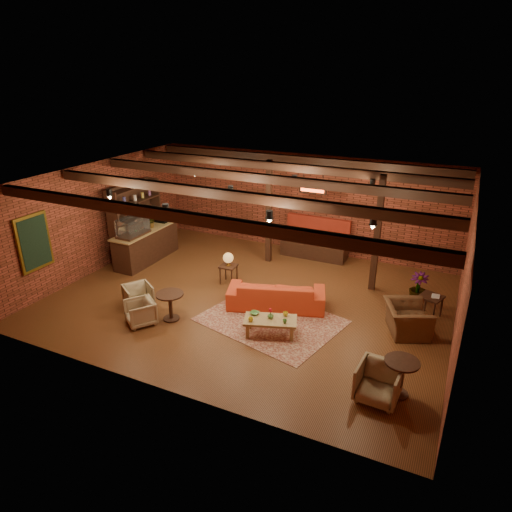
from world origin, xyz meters
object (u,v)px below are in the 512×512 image
at_px(coffee_table, 270,321).
at_px(armchair_far, 379,381).
at_px(armchair_a, 138,295).
at_px(plant_tall, 423,259).
at_px(side_table_lamp, 228,260).
at_px(armchair_right, 407,314).
at_px(round_table_right, 401,372).
at_px(armchair_b, 140,311).
at_px(side_table_book, 431,298).
at_px(sofa, 276,294).
at_px(round_table_left, 170,302).

height_order(coffee_table, armchair_far, armchair_far).
relative_size(armchair_a, plant_tall, 0.28).
bearing_deg(armchair_far, side_table_lamp, 150.45).
relative_size(armchair_right, round_table_right, 1.42).
xyz_separation_m(armchair_a, armchair_far, (6.23, -0.94, 0.05)).
distance_m(armchair_a, armchair_b, 0.85).
bearing_deg(armchair_b, side_table_book, 63.65).
height_order(sofa, armchair_a, sofa).
bearing_deg(round_table_left, side_table_lamp, 82.65).
distance_m(round_table_left, armchair_right, 5.57).
bearing_deg(armchair_right, side_table_book, -45.38).
bearing_deg(armchair_far, sofa, 144.88).
bearing_deg(round_table_right, plant_tall, 92.46).
bearing_deg(round_table_left, armchair_a, 172.12).
bearing_deg(armchair_b, armchair_a, 167.47).
bearing_deg(side_table_book, plant_tall, 118.45).
distance_m(round_table_left, armchair_far, 5.19).
relative_size(coffee_table, side_table_book, 2.04).
distance_m(armchair_a, armchair_right, 6.58).
bearing_deg(round_table_left, side_table_book, 26.44).
bearing_deg(round_table_left, armchair_right, 19.16).
xyz_separation_m(sofa, armchair_far, (3.07, -2.47, 0.03)).
height_order(armchair_a, round_table_right, round_table_right).
bearing_deg(armchair_b, armchair_far, 32.56).
height_order(armchair_a, armchair_b, armchair_a).
xyz_separation_m(sofa, round_table_left, (-2.07, -1.68, 0.11)).
height_order(sofa, round_table_left, sofa).
bearing_deg(plant_tall, side_table_book, -61.55).
xyz_separation_m(side_table_lamp, round_table_left, (-0.31, -2.38, -0.23)).
height_order(side_table_book, plant_tall, plant_tall).
xyz_separation_m(coffee_table, round_table_right, (3.02, -0.88, 0.14)).
distance_m(side_table_lamp, armchair_b, 3.00).
distance_m(side_table_lamp, armchair_a, 2.66).
relative_size(sofa, armchair_far, 3.14).
bearing_deg(plant_tall, armchair_far, -92.16).
height_order(round_table_left, side_table_book, round_table_left).
height_order(side_table_lamp, round_table_right, side_table_lamp).
bearing_deg(side_table_lamp, plant_tall, 12.80).
distance_m(side_table_lamp, round_table_left, 2.41).
bearing_deg(coffee_table, plant_tall, 47.68).
xyz_separation_m(coffee_table, armchair_a, (-3.55, -0.23, -0.03)).
xyz_separation_m(armchair_b, side_table_book, (6.21, 3.30, 0.19)).
height_order(round_table_left, armchair_b, round_table_left).
bearing_deg(armchair_b, coffee_table, 51.79).
xyz_separation_m(coffee_table, armchair_far, (2.68, -1.17, 0.03)).
distance_m(side_table_lamp, armchair_far, 5.78).
distance_m(coffee_table, round_table_right, 3.15).
relative_size(sofa, plant_tall, 1.02).
height_order(coffee_table, side_table_lamp, side_table_lamp).
distance_m(sofa, side_table_lamp, 1.92).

